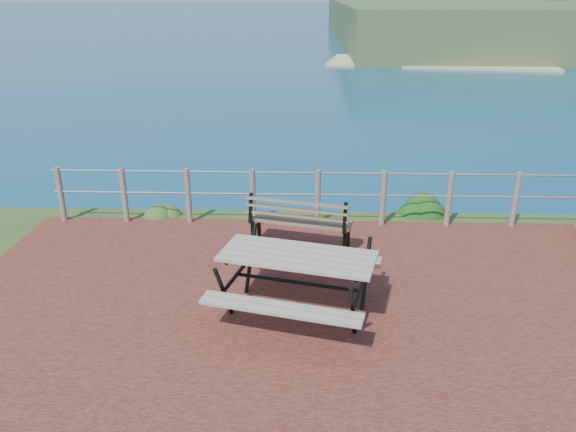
# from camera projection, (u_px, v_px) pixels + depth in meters

# --- Properties ---
(ground) EXTENTS (10.00, 7.00, 0.12)m
(ground) POSITION_uv_depth(u_px,v_px,m) (321.00, 329.00, 6.98)
(ground) COLOR #5E2920
(ground) RESTS_ON ground
(ocean) EXTENTS (1200.00, 1200.00, 0.00)m
(ocean) POSITION_uv_depth(u_px,v_px,m) (310.00, 2.00, 192.30)
(ocean) COLOR #15537F
(ocean) RESTS_ON ground
(safety_railing) EXTENTS (9.40, 0.10, 1.00)m
(safety_railing) POSITION_uv_depth(u_px,v_px,m) (318.00, 194.00, 9.87)
(safety_railing) COLOR #6B5B4C
(safety_railing) RESTS_ON ground
(picnic_table) EXTENTS (2.07, 1.65, 0.82)m
(picnic_table) POSITION_uv_depth(u_px,v_px,m) (297.00, 277.00, 7.15)
(picnic_table) COLOR gray
(picnic_table) RESTS_ON ground
(park_bench) EXTENTS (1.69, 0.80, 0.93)m
(park_bench) POSITION_uv_depth(u_px,v_px,m) (300.00, 213.00, 8.95)
(park_bench) COLOR brown
(park_bench) RESTS_ON ground
(shrub_lip_west) EXTENTS (0.74, 0.74, 0.46)m
(shrub_lip_west) POSITION_uv_depth(u_px,v_px,m) (170.00, 215.00, 10.52)
(shrub_lip_west) COLOR #2C5520
(shrub_lip_west) RESTS_ON ground
(shrub_lip_east) EXTENTS (0.77, 0.77, 0.52)m
(shrub_lip_east) POSITION_uv_depth(u_px,v_px,m) (424.00, 212.00, 10.63)
(shrub_lip_east) COLOR #133C12
(shrub_lip_east) RESTS_ON ground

